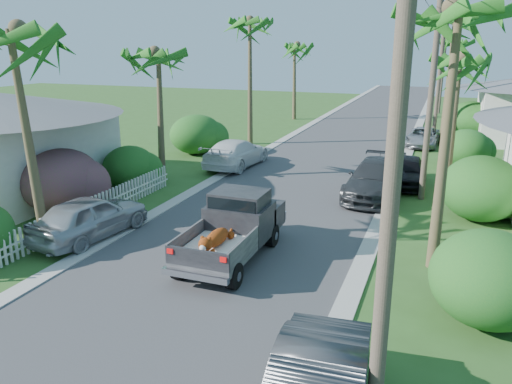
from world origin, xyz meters
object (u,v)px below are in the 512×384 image
at_px(palm_l_b, 157,53).
at_px(palm_l_d, 295,45).
at_px(parked_car_lf, 236,153).
at_px(utility_pole_a, 392,185).
at_px(palm_r_b, 460,58).
at_px(palm_l_c, 250,21).
at_px(palm_r_a, 460,10).
at_px(utility_pole_b, 431,93).
at_px(palm_r_d, 456,41).
at_px(parked_car_rf, 407,171).
at_px(utility_pole_d, 443,65).
at_px(pickup_truck, 236,225).
at_px(parked_car_rm, 376,179).
at_px(palm_r_c, 455,18).
at_px(parked_car_rd, 423,137).
at_px(utility_pole_c, 440,73).
at_px(palm_l_a, 14,31).
at_px(parked_car_ln, 90,217).

bearing_deg(palm_l_b, palm_l_d, 89.22).
distance_m(parked_car_lf, utility_pole_a, 20.64).
bearing_deg(palm_l_b, palm_r_b, 12.62).
xyz_separation_m(palm_l_c, palm_r_a, (12.30, -16.00, -0.49)).
distance_m(palm_l_d, utility_pole_b, 24.31).
bearing_deg(palm_l_d, utility_pole_b, -60.05).
bearing_deg(palm_l_d, palm_r_b, -55.41).
bearing_deg(palm_r_d, utility_pole_a, -91.23).
xyz_separation_m(parked_car_rf, utility_pole_d, (0.82, 28.00, 3.90)).
height_order(pickup_truck, palm_r_a, palm_r_a).
bearing_deg(parked_car_rm, palm_r_c, 81.26).
xyz_separation_m(parked_car_rd, utility_pole_c, (0.60, 2.67, 4.00)).
bearing_deg(utility_pole_c, parked_car_rd, -102.68).
bearing_deg(palm_r_d, palm_l_b, -115.41).
xyz_separation_m(parked_car_rf, palm_r_a, (1.52, -9.00, 6.73)).
xyz_separation_m(palm_l_a, palm_r_b, (12.80, 12.00, -0.98)).
height_order(palm_r_a, palm_r_b, palm_r_a).
xyz_separation_m(parked_car_rm, palm_r_a, (2.68, -6.66, 6.63)).
bearing_deg(palm_l_c, utility_pole_c, 27.35).
distance_m(parked_car_ln, utility_pole_d, 40.50).
relative_size(palm_l_d, utility_pole_a, 0.86).
relative_size(palm_l_c, palm_l_d, 1.19).
relative_size(palm_l_b, palm_l_c, 0.80).
distance_m(parked_car_rf, utility_pole_d, 28.28).
distance_m(parked_car_rm, palm_r_b, 6.40).
height_order(pickup_truck, utility_pole_a, utility_pole_a).
height_order(parked_car_rm, utility_pole_b, utility_pole_b).
distance_m(pickup_truck, utility_pole_d, 38.93).
bearing_deg(parked_car_rf, utility_pole_a, -89.83).
xyz_separation_m(parked_car_ln, utility_pole_d, (10.60, 38.90, 3.84)).
distance_m(palm_l_b, palm_r_b, 13.73).
relative_size(parked_car_rf, palm_l_b, 0.55).
distance_m(parked_car_rf, palm_r_d, 25.78).
distance_m(parked_car_rd, palm_l_d, 15.54).
xyz_separation_m(pickup_truck, palm_l_d, (-6.83, 29.40, 5.43)).
bearing_deg(utility_pole_d, parked_car_lf, -110.02).
bearing_deg(parked_car_rf, utility_pole_d, 85.74).
bearing_deg(palm_r_c, palm_r_b, -87.92).
xyz_separation_m(parked_car_lf, utility_pole_a, (9.96, -17.67, 3.85)).
xyz_separation_m(parked_car_rm, parked_car_lf, (-7.98, 3.01, -0.04)).
height_order(parked_car_lf, palm_l_b, palm_l_b).
relative_size(palm_l_d, palm_r_a, 0.89).
relative_size(parked_car_rf, utility_pole_c, 0.46).
xyz_separation_m(parked_car_rm, palm_l_d, (-10.12, 21.34, 5.65)).
bearing_deg(parked_car_rd, palm_l_b, -126.53).
distance_m(parked_car_ln, utility_pole_b, 14.36).
relative_size(parked_car_rf, palm_r_a, 0.47).
distance_m(parked_car_ln, palm_r_c, 25.67).
relative_size(utility_pole_a, utility_pole_d, 1.00).
height_order(pickup_truck, parked_car_rf, pickup_truck).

